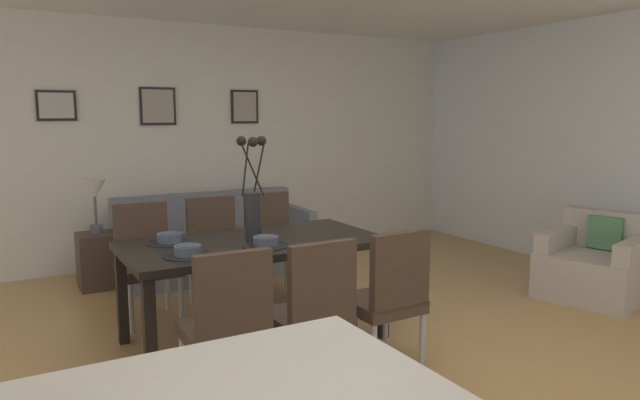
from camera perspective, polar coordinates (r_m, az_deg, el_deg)
ground_plane at (r=3.91m, az=0.30°, el=-16.13°), size 9.00×9.00×0.00m
back_wall_panel at (r=6.59m, az=-13.98°, el=5.35°), size 9.00×0.10×2.60m
side_window_wall at (r=6.45m, az=27.76°, el=4.57°), size 0.10×6.30×2.60m
dining_table at (r=4.17m, az=-6.54°, el=-4.96°), size 1.80×0.94×0.74m
dining_chair_near_left at (r=3.26m, az=-9.04°, el=-11.65°), size 0.46×0.46×0.92m
dining_chair_near_right at (r=4.83m, az=-16.74°, el=-5.26°), size 0.45×0.45×0.92m
dining_chair_far_left at (r=3.43m, az=-0.71°, el=-10.51°), size 0.45×0.45×0.92m
dining_chair_far_right at (r=5.04m, az=-10.24°, el=-4.48°), size 0.46×0.46×0.92m
dining_chair_mid_left at (r=3.72m, az=6.74°, el=-9.06°), size 0.45×0.45×0.92m
dining_chair_mid_right at (r=5.23m, az=-4.71°, el=-3.90°), size 0.44×0.44×0.92m
centerpiece_vase at (r=4.10m, az=-6.62°, el=-0.08°), size 0.21×0.23×0.73m
placemat_near_left at (r=3.78m, az=-12.87°, el=-5.30°), size 0.32×0.32×0.01m
bowl_near_left at (r=3.77m, az=-12.89°, el=-4.75°), size 0.17×0.17×0.07m
placemat_near_right at (r=4.18m, az=-14.56°, el=-4.05°), size 0.32×0.32×0.01m
bowl_near_right at (r=4.17m, az=-14.58°, el=-3.55°), size 0.17×0.17×0.07m
placemat_far_left at (r=3.96m, az=-5.35°, el=-4.49°), size 0.32×0.32×0.01m
bowl_far_left at (r=3.95m, az=-5.36°, el=-3.96°), size 0.17×0.17×0.07m
sofa at (r=6.11m, az=-10.32°, el=-4.44°), size 1.93×0.84×0.80m
side_table at (r=5.88m, az=-20.93°, el=-5.56°), size 0.36×0.36×0.52m
table_lamp at (r=5.77m, az=-21.26°, el=0.56°), size 0.22×0.22×0.51m
armchair at (r=5.77m, az=25.45°, el=-5.83°), size 0.98×0.98×0.75m
framed_picture_left at (r=6.29m, az=-24.48°, el=8.45°), size 0.36×0.03×0.30m
framed_picture_center at (r=6.46m, az=-15.64°, el=8.87°), size 0.38×0.03×0.40m
framed_picture_right at (r=6.77m, az=-7.41°, el=9.07°), size 0.33×0.03×0.38m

